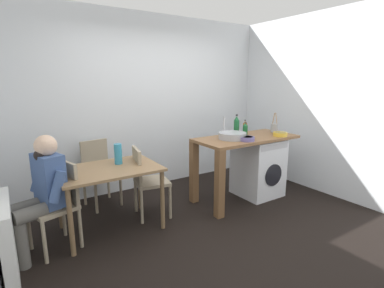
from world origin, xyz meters
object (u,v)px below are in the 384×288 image
(bottle_tall_green, at_px, (237,126))
(colander, at_px, (280,134))
(chair_opposite, at_px, (146,178))
(vase, at_px, (118,154))
(mixing_bowl, at_px, (247,138))
(seated_person, at_px, (41,190))
(bottle_clear_small, at_px, (245,127))
(bottle_squat_brown, at_px, (245,129))
(chair_spare_by_wall, at_px, (99,169))
(chair_person_seat, at_px, (59,200))
(utensil_crock, at_px, (274,128))
(washing_machine, at_px, (258,167))
(dining_table, at_px, (109,176))

(bottle_tall_green, relative_size, colander, 1.50)
(chair_opposite, bearing_deg, vase, -85.52)
(vase, bearing_deg, mixing_bowl, -16.72)
(seated_person, relative_size, colander, 6.00)
(colander, bearing_deg, bottle_clear_small, 115.50)
(chair_opposite, relative_size, bottle_tall_green, 3.00)
(bottle_squat_brown, xyz_separation_m, bottle_clear_small, (0.11, 0.13, 0.01))
(bottle_clear_small, xyz_separation_m, vase, (-2.00, 0.01, -0.15))
(chair_spare_by_wall, relative_size, seated_person, 0.75)
(chair_opposite, distance_m, chair_spare_by_wall, 0.81)
(chair_spare_by_wall, height_order, mixing_bowl, mixing_bowl)
(chair_opposite, height_order, vase, vase)
(chair_opposite, relative_size, mixing_bowl, 4.44)
(vase, bearing_deg, chair_opposite, -6.30)
(chair_person_seat, height_order, chair_spare_by_wall, same)
(chair_spare_by_wall, height_order, bottle_tall_green, bottle_tall_green)
(chair_person_seat, relative_size, mixing_bowl, 4.44)
(colander, bearing_deg, mixing_bowl, 178.19)
(bottle_tall_green, height_order, bottle_squat_brown, bottle_tall_green)
(colander, distance_m, vase, 2.29)
(bottle_tall_green, relative_size, vase, 1.24)
(seated_person, bearing_deg, bottle_squat_brown, -104.61)
(utensil_crock, bearing_deg, chair_person_seat, 179.07)
(bottle_clear_small, xyz_separation_m, utensil_crock, (0.41, -0.22, -0.02))
(mixing_bowl, bearing_deg, washing_machine, 24.01)
(bottle_clear_small, bearing_deg, chair_spare_by_wall, 161.56)
(dining_table, relative_size, bottle_squat_brown, 5.93)
(chair_person_seat, xyz_separation_m, mixing_bowl, (2.30, -0.30, 0.44))
(bottle_tall_green, bearing_deg, colander, -43.90)
(seated_person, distance_m, washing_machine, 2.90)
(dining_table, bearing_deg, chair_person_seat, -171.80)
(chair_person_seat, relative_size, vase, 3.72)
(chair_person_seat, bearing_deg, utensil_crock, -107.27)
(utensil_crock, relative_size, vase, 1.24)
(bottle_tall_green, distance_m, bottle_squat_brown, 0.14)
(bottle_squat_brown, bearing_deg, vase, 175.69)
(seated_person, distance_m, utensil_crock, 3.28)
(bottle_tall_green, height_order, vase, bottle_tall_green)
(dining_table, xyz_separation_m, colander, (2.38, -0.40, 0.31))
(chair_spare_by_wall, distance_m, colander, 2.61)
(colander, height_order, vase, vase)
(dining_table, bearing_deg, washing_machine, -4.75)
(chair_person_seat, relative_size, utensil_crock, 3.00)
(bottle_squat_brown, distance_m, mixing_bowl, 0.44)
(mixing_bowl, bearing_deg, utensil_crock, 17.12)
(seated_person, relative_size, utensil_crock, 4.01)
(chair_opposite, bearing_deg, utensil_crock, 95.47)
(seated_person, bearing_deg, vase, -91.60)
(chair_spare_by_wall, relative_size, colander, 4.50)
(bottle_tall_green, bearing_deg, utensil_crock, -14.57)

